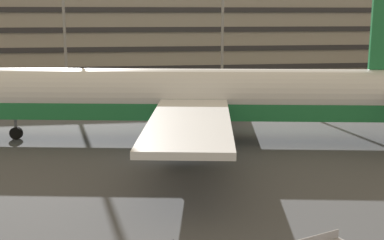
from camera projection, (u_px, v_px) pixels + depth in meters
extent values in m
plane|color=#424449|center=(175.00, 156.00, 32.27)|extent=(600.00, 600.00, 0.00)
cube|color=gray|center=(140.00, 28.00, 78.96)|extent=(122.59, 17.64, 13.46)
cube|color=#2D2D33|center=(144.00, 68.00, 71.42)|extent=(121.36, 0.24, 0.70)
cube|color=#2D2D33|center=(143.00, 49.00, 70.87)|extent=(121.36, 0.24, 0.70)
cube|color=#2D2D33|center=(143.00, 30.00, 70.32)|extent=(121.36, 0.24, 0.70)
cube|color=#2D2D33|center=(142.00, 10.00, 69.77)|extent=(121.36, 0.24, 0.70)
cylinder|color=silver|center=(180.00, 94.00, 35.50)|extent=(31.38, 9.11, 3.57)
cube|color=#1E723F|center=(180.00, 108.00, 35.70)|extent=(30.14, 8.81, 1.14)
cube|color=silver|center=(377.00, 82.00, 38.20)|extent=(2.73, 5.60, 0.20)
cube|color=silver|center=(190.00, 123.00, 27.36)|extent=(6.68, 13.70, 0.36)
cube|color=silver|center=(198.00, 82.00, 43.68)|extent=(6.68, 13.70, 0.36)
cylinder|color=#9E9EA3|center=(183.00, 136.00, 29.95)|extent=(2.87, 2.39, 1.97)
cylinder|color=#9E9EA3|center=(191.00, 102.00, 41.66)|extent=(2.87, 2.39, 1.97)
cylinder|color=black|center=(16.00, 133.00, 36.53)|extent=(0.95, 0.51, 0.90)
cylinder|color=slate|center=(15.00, 122.00, 36.37)|extent=(0.20, 0.20, 1.58)
cylinder|color=black|center=(198.00, 140.00, 34.57)|extent=(0.95, 0.51, 0.90)
cylinder|color=slate|center=(198.00, 129.00, 34.41)|extent=(0.20, 0.20, 1.58)
cylinder|color=black|center=(199.00, 130.00, 37.54)|extent=(0.95, 0.51, 0.90)
cylinder|color=slate|center=(199.00, 120.00, 37.38)|extent=(0.20, 0.20, 1.58)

